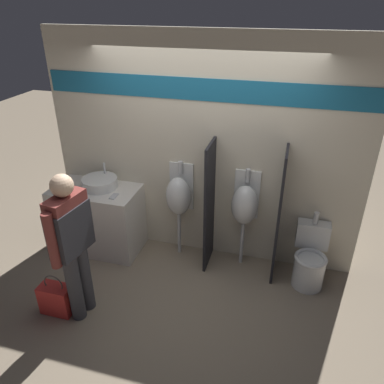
% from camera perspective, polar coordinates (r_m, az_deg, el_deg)
% --- Properties ---
extents(ground_plane, '(16.00, 16.00, 0.00)m').
position_cam_1_polar(ground_plane, '(4.61, -0.58, -12.60)').
color(ground_plane, gray).
extents(display_wall, '(3.74, 0.07, 2.70)m').
position_cam_1_polar(display_wall, '(4.39, 1.51, 6.14)').
color(display_wall, beige).
rests_on(display_wall, ground_plane).
extents(sink_counter, '(1.08, 0.61, 0.86)m').
position_cam_1_polar(sink_counter, '(4.98, -14.06, -3.94)').
color(sink_counter, silver).
rests_on(sink_counter, ground_plane).
extents(sink_basin, '(0.44, 0.44, 0.26)m').
position_cam_1_polar(sink_basin, '(4.77, -13.86, 1.39)').
color(sink_basin, silver).
rests_on(sink_basin, sink_counter).
extents(cell_phone, '(0.07, 0.14, 0.01)m').
position_cam_1_polar(cell_phone, '(4.54, -11.82, -0.65)').
color(cell_phone, '#B7B7BC').
rests_on(cell_phone, sink_counter).
extents(divider_near_counter, '(0.03, 0.45, 1.58)m').
position_cam_1_polar(divider_near_counter, '(4.39, 2.65, -2.24)').
color(divider_near_counter, black).
rests_on(divider_near_counter, ground_plane).
extents(divider_mid, '(0.03, 0.45, 1.58)m').
position_cam_1_polar(divider_mid, '(4.31, 13.13, -3.63)').
color(divider_mid, black).
rests_on(divider_mid, ground_plane).
extents(urinal_near_counter, '(0.31, 0.28, 1.24)m').
position_cam_1_polar(urinal_near_counter, '(4.54, -2.01, -0.61)').
color(urinal_near_counter, silver).
rests_on(urinal_near_counter, ground_plane).
extents(urinal_far, '(0.31, 0.28, 1.24)m').
position_cam_1_polar(urinal_far, '(4.39, 8.05, -1.94)').
color(urinal_far, silver).
rests_on(urinal_far, ground_plane).
extents(toilet, '(0.37, 0.53, 0.84)m').
position_cam_1_polar(toilet, '(4.55, 17.51, -9.91)').
color(toilet, silver).
rests_on(toilet, ground_plane).
extents(person_in_vest, '(0.26, 0.56, 1.61)m').
position_cam_1_polar(person_in_vest, '(3.77, -17.90, -6.78)').
color(person_in_vest, '#3D3D42').
rests_on(person_in_vest, ground_plane).
extents(shopping_bag, '(0.34, 0.19, 0.48)m').
position_cam_1_polar(shopping_bag, '(4.31, -19.93, -15.03)').
color(shopping_bag, red).
rests_on(shopping_bag, ground_plane).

